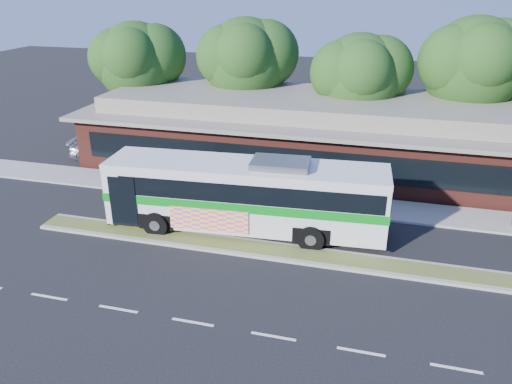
% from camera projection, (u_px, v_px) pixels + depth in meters
% --- Properties ---
extents(ground, '(120.00, 120.00, 0.00)m').
position_uv_depth(ground, '(299.00, 263.00, 21.77)').
color(ground, black).
rests_on(ground, ground).
extents(median_strip, '(26.00, 1.10, 0.15)m').
position_uv_depth(median_strip, '(302.00, 255.00, 22.27)').
color(median_strip, '#525D27').
rests_on(median_strip, ground).
extents(sidewalk, '(44.00, 2.60, 0.12)m').
position_uv_depth(sidewalk, '(321.00, 203.00, 27.42)').
color(sidewalk, gray).
rests_on(sidewalk, ground).
extents(parking_lot, '(14.00, 12.00, 0.01)m').
position_uv_depth(parking_lot, '(72.00, 155.00, 34.89)').
color(parking_lot, black).
rests_on(parking_lot, ground).
extents(plaza_building, '(33.20, 11.20, 4.45)m').
position_uv_depth(plaza_building, '(337.00, 133.00, 32.43)').
color(plaza_building, '#58241B').
rests_on(plaza_building, ground).
extents(tree_bg_a, '(6.47, 5.80, 8.63)m').
position_uv_depth(tree_bg_a, '(142.00, 60.00, 36.30)').
color(tree_bg_a, black).
rests_on(tree_bg_a, ground).
extents(tree_bg_b, '(6.69, 6.00, 9.00)m').
position_uv_depth(tree_bg_b, '(252.00, 59.00, 35.18)').
color(tree_bg_b, black).
rests_on(tree_bg_b, ground).
extents(tree_bg_c, '(6.24, 5.60, 8.26)m').
position_uv_depth(tree_bg_c, '(365.00, 74.00, 32.62)').
color(tree_bg_c, black).
rests_on(tree_bg_c, ground).
extents(tree_bg_d, '(6.91, 6.20, 9.37)m').
position_uv_depth(tree_bg_d, '(481.00, 64.00, 31.52)').
color(tree_bg_d, black).
rests_on(tree_bg_d, ground).
extents(transit_bus, '(13.53, 3.79, 3.75)m').
position_uv_depth(transit_bus, '(247.00, 191.00, 23.79)').
color(transit_bus, silver).
rests_on(transit_bus, ground).
extents(sedan, '(4.84, 2.80, 1.32)m').
position_uv_depth(sedan, '(104.00, 149.00, 34.00)').
color(sedan, '#BABCC1').
rests_on(sedan, ground).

